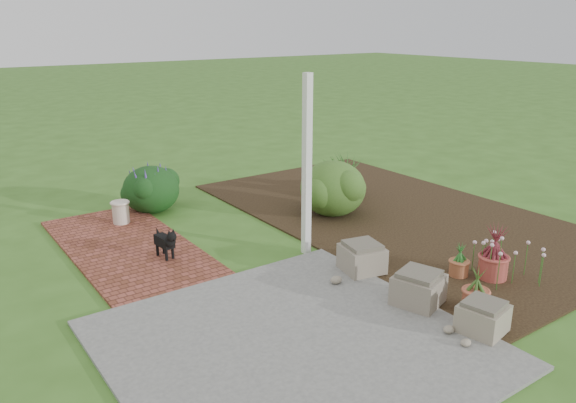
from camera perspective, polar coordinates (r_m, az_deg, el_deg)
ground at (r=7.75m, az=0.50°, el=-5.94°), size 80.00×80.00×0.00m
concrete_patio at (r=5.83m, az=0.58°, el=-14.27°), size 3.50×3.50×0.04m
brick_path at (r=8.48m, az=-16.00°, el=-4.37°), size 1.60×3.50×0.04m
garden_bed at (r=9.64m, az=10.89°, el=-1.33°), size 4.00×7.00×0.03m
veranda_post at (r=7.59m, az=1.93°, el=3.53°), size 0.10×0.10×2.50m
stone_trough_near at (r=6.27m, az=19.16°, el=-11.15°), size 0.51×0.51×0.29m
stone_trough_mid at (r=6.64m, az=13.09°, el=-8.69°), size 0.63×0.63×0.33m
stone_trough_far at (r=7.34m, az=7.52°, el=-5.76°), size 0.58×0.58×0.33m
black_dog at (r=7.79m, az=-12.31°, el=-3.93°), size 0.18×0.48×0.42m
cream_ceramic_urn at (r=9.35m, az=-16.63°, el=-1.07°), size 0.33×0.33×0.35m
evergreen_shrub at (r=9.38m, az=4.58°, el=1.49°), size 1.19×1.19×0.93m
agapanthus_clump_back at (r=10.34m, az=5.71°, el=2.97°), size 1.13×1.13×0.92m
agapanthus_clump_front at (r=10.82m, az=5.03°, el=3.18°), size 1.02×1.02×0.75m
pink_flower_patch at (r=7.50m, az=21.03°, el=-5.39°), size 1.19×1.19×0.58m
terracotta_pot_bronze at (r=7.56m, az=20.10°, el=-6.27°), size 0.43×0.43×0.29m
terracotta_pot_small_left at (r=7.51m, az=16.96°, el=-6.48°), size 0.30×0.30×0.20m
terracotta_pot_small_right at (r=6.71m, az=18.48°, el=-9.45°), size 0.33×0.33×0.24m
purple_flowering_bush at (r=9.87m, az=-13.76°, el=1.32°), size 1.22×1.22×0.81m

